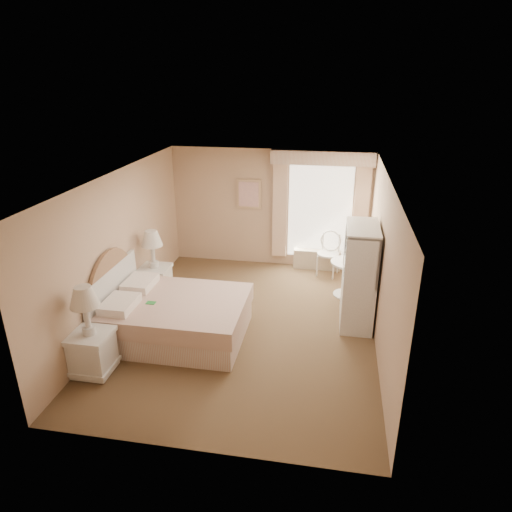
% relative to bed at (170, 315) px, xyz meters
% --- Properties ---
extents(room, '(4.21, 5.51, 2.51)m').
position_rel_bed_xyz_m(room, '(1.12, 0.49, 0.89)').
color(room, brown).
rests_on(room, ground).
extents(window, '(2.05, 0.22, 2.51)m').
position_rel_bed_xyz_m(window, '(2.17, 3.14, 0.98)').
color(window, white).
rests_on(window, room).
extents(framed_art, '(0.52, 0.04, 0.62)m').
position_rel_bed_xyz_m(framed_art, '(0.67, 3.20, 1.19)').
color(framed_art, tan).
rests_on(framed_art, room).
extents(bed, '(2.16, 1.69, 1.50)m').
position_rel_bed_xyz_m(bed, '(0.00, 0.00, 0.00)').
color(bed, tan).
rests_on(bed, room).
extents(nightstand_near, '(0.55, 0.55, 1.32)m').
position_rel_bed_xyz_m(nightstand_near, '(-0.72, -1.12, 0.14)').
color(nightstand_near, white).
rests_on(nightstand_near, room).
extents(nightstand_far, '(0.54, 0.54, 1.31)m').
position_rel_bed_xyz_m(nightstand_far, '(-0.72, 1.20, 0.13)').
color(nightstand_far, white).
rests_on(nightstand_far, room).
extents(round_table, '(0.65, 0.65, 0.69)m').
position_rel_bed_xyz_m(round_table, '(2.78, 1.92, 0.10)').
color(round_table, silver).
rests_on(round_table, room).
extents(cafe_chair, '(0.54, 0.54, 0.93)m').
position_rel_bed_xyz_m(cafe_chair, '(2.41, 2.87, 0.18)').
color(cafe_chair, silver).
rests_on(cafe_chair, room).
extents(armoire, '(0.51, 1.02, 1.70)m').
position_rel_bed_xyz_m(armoire, '(2.93, 0.96, 0.35)').
color(armoire, white).
rests_on(armoire, room).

